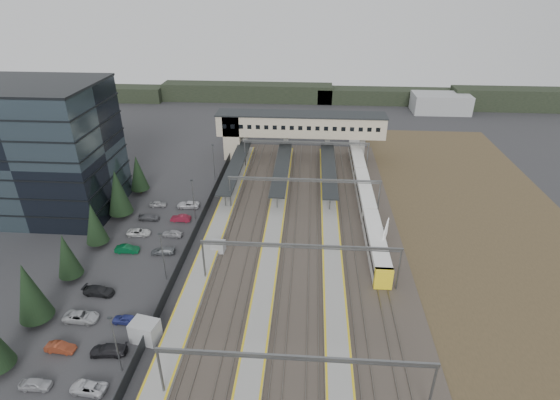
# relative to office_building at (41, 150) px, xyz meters

# --- Properties ---
(ground) EXTENTS (220.00, 220.00, 0.00)m
(ground) POSITION_rel_office_building_xyz_m (36.00, -12.00, -12.19)
(ground) COLOR #2B2B2D
(ground) RESTS_ON ground
(office_building) EXTENTS (24.30, 18.30, 24.30)m
(office_building) POSITION_rel_office_building_xyz_m (0.00, 0.00, 0.00)
(office_building) COLOR #3C4D58
(office_building) RESTS_ON ground
(conifer_row) EXTENTS (4.42, 49.82, 9.50)m
(conifer_row) POSITION_rel_office_building_xyz_m (14.00, -15.86, -7.36)
(conifer_row) COLOR black
(conifer_row) RESTS_ON ground
(car_park) EXTENTS (10.60, 44.66, 1.29)m
(car_park) POSITION_rel_office_building_xyz_m (22.35, -19.15, -11.59)
(car_park) COLOR #A4A4A9
(car_park) RESTS_ON ground
(lampposts) EXTENTS (0.50, 53.25, 8.07)m
(lampposts) POSITION_rel_office_building_xyz_m (28.00, -10.75, -7.86)
(lampposts) COLOR slate
(lampposts) RESTS_ON ground
(fence) EXTENTS (0.08, 90.00, 2.00)m
(fence) POSITION_rel_office_building_xyz_m (29.50, -7.00, -11.19)
(fence) COLOR #26282B
(fence) RESTS_ON ground
(relay_cabin_near) EXTENTS (3.73, 3.05, 2.75)m
(relay_cabin_near) POSITION_rel_office_building_xyz_m (29.18, -32.04, -10.81)
(relay_cabin_near) COLOR #9A9C9F
(relay_cabin_near) RESTS_ON ground
(relay_cabin_far) EXTENTS (2.32, 1.99, 2.00)m
(relay_cabin_far) POSITION_rel_office_building_xyz_m (34.41, -12.36, -11.19)
(relay_cabin_far) COLOR #9A9C9F
(relay_cabin_far) RESTS_ON ground
(rail_corridor) EXTENTS (34.00, 90.00, 0.92)m
(rail_corridor) POSITION_rel_office_building_xyz_m (45.34, -7.00, -11.90)
(rail_corridor) COLOR #3D372E
(rail_corridor) RESTS_ON ground
(canopies) EXTENTS (23.10, 30.00, 3.28)m
(canopies) POSITION_rel_office_building_xyz_m (43.00, 15.00, -8.27)
(canopies) COLOR black
(canopies) RESTS_ON ground
(footbridge) EXTENTS (40.40, 6.40, 11.20)m
(footbridge) POSITION_rel_office_building_xyz_m (43.70, 30.00, -4.26)
(footbridge) COLOR tan
(footbridge) RESTS_ON ground
(gantries) EXTENTS (28.40, 62.28, 7.17)m
(gantries) POSITION_rel_office_building_xyz_m (48.00, -9.00, -6.20)
(gantries) COLOR slate
(gantries) RESTS_ON ground
(train) EXTENTS (2.63, 54.98, 3.31)m
(train) POSITION_rel_office_building_xyz_m (60.00, 6.83, -10.31)
(train) COLOR white
(train) RESTS_ON ground
(billboard) EXTENTS (1.73, 5.38, 4.65)m
(billboard) POSITION_rel_office_building_xyz_m (61.58, -9.77, -9.10)
(billboard) COLOR slate
(billboard) RESTS_ON ground
(scrub_east) EXTENTS (34.00, 120.00, 0.06)m
(scrub_east) POSITION_rel_office_building_xyz_m (81.00, -7.00, -12.16)
(scrub_east) COLOR #453A26
(scrub_east) RESTS_ON ground
(treeline_far) EXTENTS (170.00, 19.00, 7.00)m
(treeline_far) POSITION_rel_office_building_xyz_m (59.81, 80.28, -9.24)
(treeline_far) COLOR black
(treeline_far) RESTS_ON ground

